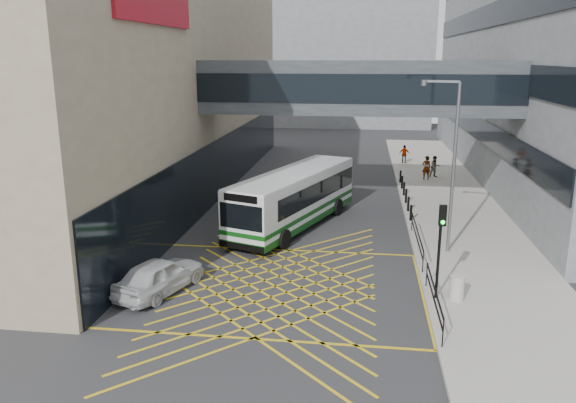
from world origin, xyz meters
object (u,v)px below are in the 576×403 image
at_px(street_lamp, 450,157).
at_px(litter_bin, 457,288).
at_px(pedestrian_c, 404,154).
at_px(pedestrian_b, 435,167).
at_px(traffic_light, 440,238).
at_px(pedestrian_a, 426,168).
at_px(bus, 295,197).
at_px(car_silver, 327,174).
at_px(car_white, 159,275).
at_px(car_dark, 315,202).

bearing_deg(street_lamp, litter_bin, -75.68).
bearing_deg(litter_bin, street_lamp, 87.26).
distance_m(litter_bin, pedestrian_c, 28.62).
bearing_deg(pedestrian_b, street_lamp, -112.82).
relative_size(street_lamp, litter_bin, 8.29).
relative_size(traffic_light, pedestrian_a, 2.11).
distance_m(street_lamp, pedestrian_c, 23.26).
distance_m(bus, car_silver, 11.05).
height_order(traffic_light, litter_bin, traffic_light).
relative_size(car_white, litter_bin, 4.79).
xyz_separation_m(car_dark, traffic_light, (5.71, -11.77, 1.82)).
relative_size(car_dark, pedestrian_c, 3.23).
bearing_deg(car_silver, bus, 78.93).
xyz_separation_m(pedestrian_b, pedestrian_c, (-1.94, 5.63, -0.03)).
relative_size(pedestrian_b, pedestrian_c, 1.04).
bearing_deg(street_lamp, car_dark, 154.95).
height_order(pedestrian_a, pedestrian_c, pedestrian_a).
bearing_deg(car_silver, litter_bin, 101.81).
xyz_separation_m(litter_bin, pedestrian_a, (1.08, 22.08, 0.41)).
xyz_separation_m(bus, car_dark, (0.92, 2.46, -0.88)).
relative_size(litter_bin, pedestrian_b, 0.59).
bearing_deg(car_silver, car_dark, 83.46).
distance_m(car_silver, traffic_light, 21.10).
bearing_deg(car_dark, pedestrian_b, -109.90).
distance_m(car_white, litter_bin, 11.67).
relative_size(car_white, car_silver, 1.02).
bearing_deg(pedestrian_a, car_dark, 45.44).
xyz_separation_m(car_white, street_lamp, (11.93, 6.18, 3.99)).
relative_size(car_white, traffic_light, 1.23).
bearing_deg(car_silver, traffic_light, 99.86).
distance_m(car_silver, pedestrian_a, 7.60).
height_order(car_silver, traffic_light, traffic_light).
height_order(street_lamp, litter_bin, street_lamp).
xyz_separation_m(car_white, traffic_light, (10.91, 0.48, 1.88)).
relative_size(car_silver, litter_bin, 4.69).
relative_size(bus, litter_bin, 11.71).
xyz_separation_m(traffic_light, pedestrian_b, (2.56, 23.01, -1.64)).
xyz_separation_m(bus, pedestrian_b, (9.19, 13.70, -0.70)).
relative_size(car_dark, pedestrian_a, 2.83).
bearing_deg(bus, car_silver, 104.26).
distance_m(car_dark, pedestrian_b, 13.96).
relative_size(traffic_light, street_lamp, 0.47).
relative_size(bus, pedestrian_a, 6.34).
bearing_deg(street_lamp, traffic_light, -83.06).
xyz_separation_m(pedestrian_a, pedestrian_b, (0.74, 0.91, -0.08)).
distance_m(car_white, street_lamp, 14.02).
xyz_separation_m(bus, pedestrian_c, (7.24, 19.33, -0.73)).
height_order(street_lamp, pedestrian_a, street_lamp).
xyz_separation_m(bus, traffic_light, (6.62, -9.32, 0.94)).
bearing_deg(litter_bin, pedestrian_c, 90.25).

